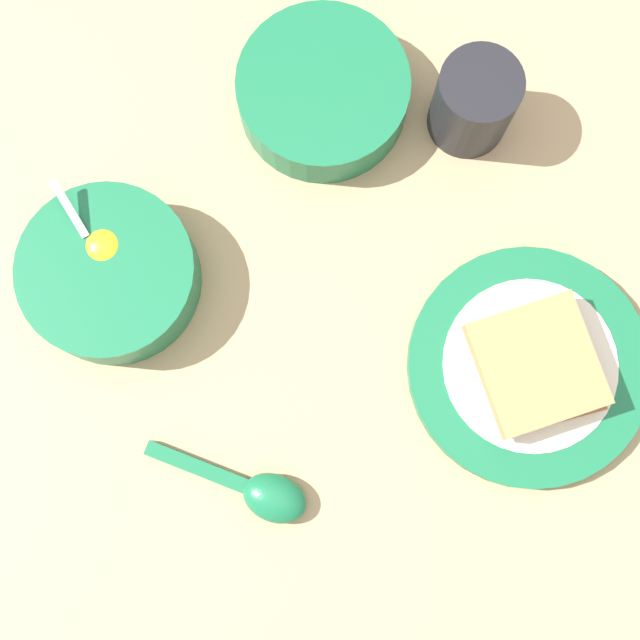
{
  "coord_description": "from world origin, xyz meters",
  "views": [
    {
      "loc": [
        -0.12,
        -0.11,
        0.8
      ],
      "look_at": [
        -0.07,
        0.01,
        0.02
      ],
      "focal_mm": 50.0,
      "sensor_mm": 36.0,
      "label": 1
    }
  ],
  "objects_px": {
    "soup_spoon": "(259,492)",
    "drinking_cup": "(474,102)",
    "egg_bowl": "(110,274)",
    "toast_plate": "(528,366)",
    "toast_sandwich": "(537,365)",
    "congee_bowl": "(323,92)"
  },
  "relations": [
    {
      "from": "toast_sandwich",
      "to": "drinking_cup",
      "type": "xyz_separation_m",
      "value": [
        0.05,
        0.24,
        0.01
      ]
    },
    {
      "from": "toast_plate",
      "to": "drinking_cup",
      "type": "distance_m",
      "value": 0.24
    },
    {
      "from": "egg_bowl",
      "to": "toast_sandwich",
      "type": "relative_size",
      "value": 1.4
    },
    {
      "from": "soup_spoon",
      "to": "congee_bowl",
      "type": "height_order",
      "value": "congee_bowl"
    },
    {
      "from": "soup_spoon",
      "to": "congee_bowl",
      "type": "relative_size",
      "value": 0.8
    },
    {
      "from": "toast_plate",
      "to": "toast_sandwich",
      "type": "height_order",
      "value": "toast_sandwich"
    },
    {
      "from": "egg_bowl",
      "to": "drinking_cup",
      "type": "height_order",
      "value": "drinking_cup"
    },
    {
      "from": "egg_bowl",
      "to": "congee_bowl",
      "type": "distance_m",
      "value": 0.26
    },
    {
      "from": "toast_sandwich",
      "to": "drinking_cup",
      "type": "distance_m",
      "value": 0.24
    },
    {
      "from": "egg_bowl",
      "to": "toast_plate",
      "type": "bearing_deg",
      "value": -34.99
    },
    {
      "from": "soup_spoon",
      "to": "drinking_cup",
      "type": "distance_m",
      "value": 0.4
    },
    {
      "from": "toast_sandwich",
      "to": "toast_plate",
      "type": "bearing_deg",
      "value": 92.94
    },
    {
      "from": "toast_sandwich",
      "to": "congee_bowl",
      "type": "bearing_deg",
      "value": 103.1
    },
    {
      "from": "toast_sandwich",
      "to": "soup_spoon",
      "type": "height_order",
      "value": "toast_sandwich"
    },
    {
      "from": "soup_spoon",
      "to": "congee_bowl",
      "type": "bearing_deg",
      "value": 58.4
    },
    {
      "from": "congee_bowl",
      "to": "drinking_cup",
      "type": "bearing_deg",
      "value": -30.47
    },
    {
      "from": "egg_bowl",
      "to": "soup_spoon",
      "type": "xyz_separation_m",
      "value": [
        0.05,
        -0.23,
        -0.02
      ]
    },
    {
      "from": "egg_bowl",
      "to": "soup_spoon",
      "type": "height_order",
      "value": "egg_bowl"
    },
    {
      "from": "soup_spoon",
      "to": "drinking_cup",
      "type": "xyz_separation_m",
      "value": [
        0.31,
        0.24,
        0.04
      ]
    },
    {
      "from": "soup_spoon",
      "to": "congee_bowl",
      "type": "xyz_separation_m",
      "value": [
        0.19,
        0.31,
        0.02
      ]
    },
    {
      "from": "toast_sandwich",
      "to": "drinking_cup",
      "type": "relative_size",
      "value": 1.3
    },
    {
      "from": "soup_spoon",
      "to": "drinking_cup",
      "type": "bearing_deg",
      "value": 38.08
    }
  ]
}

